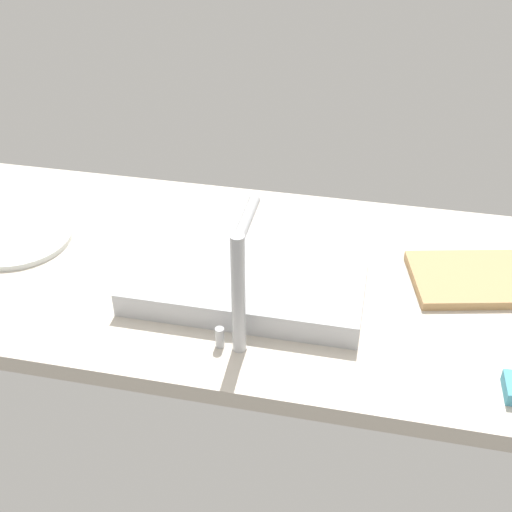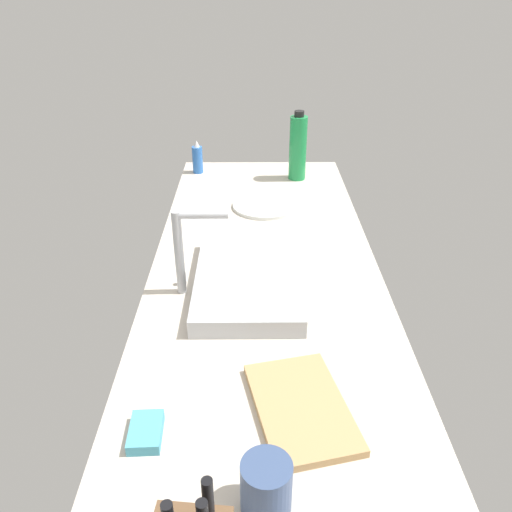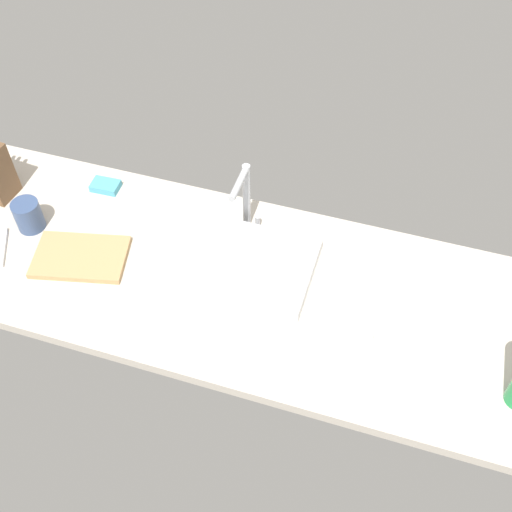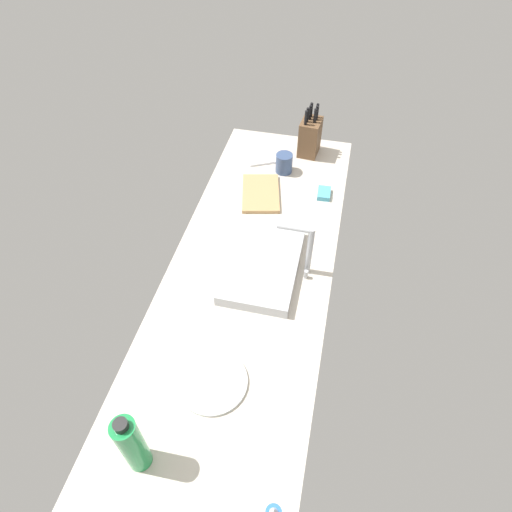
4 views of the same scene
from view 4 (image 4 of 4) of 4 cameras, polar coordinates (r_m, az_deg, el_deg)
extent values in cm
cube|color=beige|center=(181.54, -0.68, -1.93)|extent=(198.78, 66.24, 3.50)
cube|color=#B7BABF|center=(178.47, 0.92, -1.02)|extent=(45.18, 28.03, 4.90)
cylinder|color=#B7BABF|center=(171.50, 6.93, 0.62)|extent=(2.40, 2.40, 23.79)
cylinder|color=#B7BABF|center=(164.07, 5.02, 3.58)|extent=(2.00, 13.04, 2.00)
cylinder|color=#B7BABF|center=(176.57, 6.48, -2.37)|extent=(1.60, 1.60, 4.00)
cube|color=brown|center=(237.12, 6.98, 15.00)|extent=(13.80, 10.94, 18.85)
cylinder|color=black|center=(233.75, 7.16, 18.23)|extent=(1.53, 1.53, 7.40)
cylinder|color=black|center=(233.43, 7.93, 18.10)|extent=(1.53, 1.53, 7.40)
cylinder|color=black|center=(231.52, 7.03, 17.93)|extent=(1.53, 1.53, 7.40)
cylinder|color=black|center=(231.65, 7.87, 17.86)|extent=(1.53, 1.53, 7.40)
cylinder|color=black|center=(229.35, 6.67, 17.66)|extent=(1.53, 1.53, 7.40)
cylinder|color=black|center=(229.25, 7.66, 17.54)|extent=(1.53, 1.53, 7.40)
cylinder|color=black|center=(227.00, 6.47, 17.33)|extent=(1.53, 1.53, 7.40)
cube|color=tan|center=(212.67, 0.62, 8.12)|extent=(30.24, 22.93, 1.80)
cone|color=silver|center=(127.30, 2.33, -30.10)|extent=(2.37, 2.37, 2.80)
cylinder|color=#1E8E47|center=(135.68, -15.73, -22.43)|extent=(6.94, 6.94, 25.34)
cylinder|color=black|center=(123.19, -17.10, -20.20)|extent=(3.82, 3.82, 2.20)
cylinder|color=silver|center=(152.59, -5.66, -15.87)|extent=(23.51, 23.51, 1.20)
cube|color=white|center=(240.20, 0.46, 13.31)|extent=(26.48, 23.47, 1.20)
cylinder|color=#384C75|center=(225.17, 3.65, 11.89)|extent=(8.36, 8.36, 9.87)
cube|color=#4CA3BC|center=(214.57, 8.78, 8.01)|extent=(9.26, 6.39, 2.40)
camera|label=1|loc=(1.68, 41.53, 16.98)|focal=46.59mm
camera|label=2|loc=(2.42, 7.85, 33.31)|focal=36.11mm
camera|label=3|loc=(1.52, -60.89, 31.91)|focal=44.32mm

